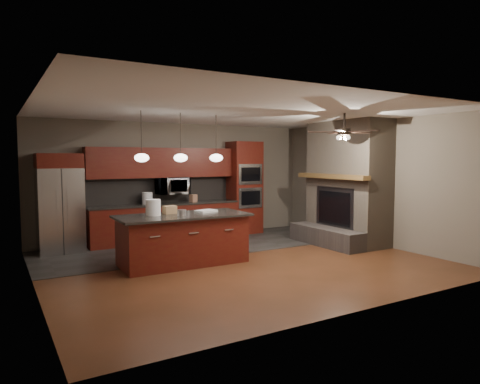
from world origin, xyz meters
TOP-DOWN VIEW (x-y plane):
  - ground at (0.00, 0.00)m, footprint 7.00×7.00m
  - ceiling at (0.00, 0.00)m, footprint 7.00×6.00m
  - back_wall at (0.00, 3.00)m, footprint 7.00×0.02m
  - right_wall at (3.50, 0.00)m, footprint 0.02×6.00m
  - left_wall at (-3.50, 0.00)m, footprint 0.02×6.00m
  - slate_tile_patch at (0.00, 1.80)m, footprint 7.00×2.40m
  - fireplace_column at (3.04, 0.40)m, footprint 1.30×2.10m
  - back_cabinetry at (-0.48, 2.74)m, footprint 3.59×0.64m
  - oven_tower at (1.70, 2.69)m, footprint 0.80×0.63m
  - microwave at (-0.27, 2.75)m, footprint 0.73×0.41m
  - refrigerator at (-2.79, 2.62)m, footprint 0.88×0.75m
  - kitchen_island at (-0.98, 0.44)m, footprint 2.42×1.12m
  - white_bucket at (-1.49, 0.58)m, footprint 0.29×0.29m
  - paint_can at (-1.06, 0.30)m, footprint 0.20×0.20m
  - paint_tray at (-0.44, 0.56)m, footprint 0.43×0.35m
  - cardboard_box at (-1.15, 0.67)m, footprint 0.25×0.19m
  - counter_bucket at (-0.91, 2.70)m, footprint 0.31×0.31m
  - counter_box at (0.23, 2.65)m, footprint 0.20×0.18m
  - pendant_left at (-1.65, 0.70)m, footprint 0.26×0.26m
  - pendant_center at (-0.90, 0.70)m, footprint 0.26×0.26m
  - pendant_right at (-0.15, 0.70)m, footprint 0.26×0.26m
  - ceiling_fan at (1.80, -0.80)m, footprint 1.27×1.33m

SIDE VIEW (x-z plane):
  - ground at x=0.00m, z-range 0.00..0.00m
  - slate_tile_patch at x=0.00m, z-range 0.00..0.01m
  - kitchen_island at x=-0.98m, z-range 0.00..0.92m
  - back_cabinetry at x=-0.48m, z-range -0.21..1.99m
  - paint_tray at x=-0.44m, z-range 0.92..0.96m
  - paint_can at x=-1.06m, z-range 0.92..1.03m
  - counter_box at x=0.23m, z-range 0.90..1.08m
  - cardboard_box at x=-1.15m, z-range 0.92..1.07m
  - refrigerator at x=-2.79m, z-range 0.00..2.05m
  - counter_bucket at x=-0.91m, z-range 0.90..1.17m
  - white_bucket at x=-1.49m, z-range 0.92..1.21m
  - oven_tower at x=1.70m, z-range 0.00..2.38m
  - fireplace_column at x=3.04m, z-range -0.10..2.70m
  - microwave at x=-0.27m, z-range 1.05..1.55m
  - back_wall at x=0.00m, z-range 0.00..2.80m
  - right_wall at x=3.50m, z-range 0.00..2.80m
  - left_wall at x=-3.50m, z-range 0.00..2.80m
  - pendant_left at x=-1.65m, z-range 1.51..2.42m
  - pendant_center at x=-0.90m, z-range 1.51..2.42m
  - pendant_right at x=-0.15m, z-range 1.51..2.42m
  - ceiling_fan at x=1.80m, z-range 2.25..2.66m
  - ceiling at x=0.00m, z-range 2.79..2.81m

